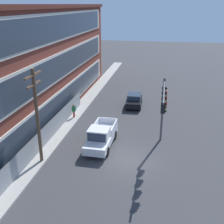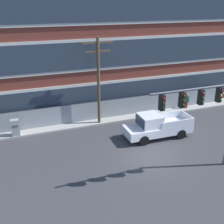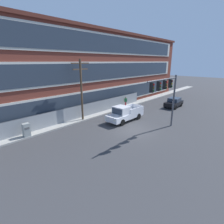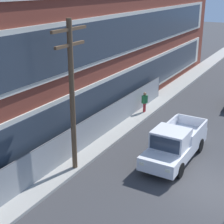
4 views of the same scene
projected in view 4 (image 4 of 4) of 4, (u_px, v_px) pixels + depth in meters
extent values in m
plane|color=#38383A|center=(217.00, 192.00, 16.05)|extent=(160.00, 160.00, 0.00)
cube|color=#9E9B93|center=(83.00, 154.00, 19.48)|extent=(80.00, 1.75, 0.16)
cube|color=brown|center=(41.00, 36.00, 23.73)|extent=(45.84, 10.40, 11.63)
cube|color=beige|center=(107.00, 98.00, 22.60)|extent=(42.17, 0.10, 2.79)
cube|color=#2D3844|center=(108.00, 98.00, 22.57)|extent=(40.34, 0.06, 2.33)
cube|color=beige|center=(107.00, 39.00, 21.26)|extent=(42.17, 0.10, 2.79)
cube|color=#2D3844|center=(108.00, 39.00, 21.23)|extent=(40.34, 0.06, 2.33)
cube|color=gray|center=(72.00, 144.00, 18.87)|extent=(25.13, 0.04, 1.85)
cylinder|color=#4C4C51|center=(158.00, 88.00, 29.15)|extent=(0.06, 0.06, 1.85)
cylinder|color=#4C4C51|center=(72.00, 128.00, 18.55)|extent=(25.13, 0.05, 0.05)
cube|color=silver|center=(175.00, 147.00, 18.84)|extent=(5.57, 2.08, 0.70)
cube|color=silver|center=(171.00, 139.00, 17.93)|extent=(1.70, 1.83, 0.95)
cube|color=#283342|center=(164.00, 145.00, 17.24)|extent=(0.10, 1.60, 0.72)
cube|color=silver|center=(199.00, 132.00, 19.19)|extent=(2.76, 0.19, 0.56)
cube|color=silver|center=(169.00, 126.00, 20.06)|extent=(2.76, 0.19, 0.56)
cube|color=silver|center=(192.00, 121.00, 20.82)|extent=(0.15, 1.87, 0.56)
cylinder|color=black|center=(180.00, 170.00, 17.20)|extent=(0.81, 0.28, 0.80)
cylinder|color=black|center=(147.00, 161.00, 18.05)|extent=(0.81, 0.28, 0.80)
cylinder|color=black|center=(200.00, 145.00, 19.87)|extent=(0.81, 0.28, 0.80)
cylinder|color=black|center=(171.00, 139.00, 20.72)|extent=(0.81, 0.28, 0.80)
cube|color=white|center=(168.00, 171.00, 16.23)|extent=(0.07, 0.24, 0.16)
cube|color=white|center=(142.00, 164.00, 16.88)|extent=(0.07, 0.24, 0.16)
cylinder|color=brown|center=(72.00, 100.00, 16.69)|extent=(0.26, 0.26, 7.73)
cube|color=brown|center=(69.00, 29.00, 15.52)|extent=(2.59, 0.14, 0.14)
cube|color=brown|center=(70.00, 45.00, 15.76)|extent=(2.20, 0.14, 0.14)
cylinder|color=maroon|center=(144.00, 109.00, 25.67)|extent=(0.14, 0.14, 0.85)
cylinder|color=maroon|center=(145.00, 108.00, 25.82)|extent=(0.14, 0.14, 0.85)
cube|color=#236B38|center=(145.00, 99.00, 25.49)|extent=(0.47, 0.39, 0.60)
sphere|color=#8C6647|center=(145.00, 94.00, 25.35)|extent=(0.24, 0.24, 0.24)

